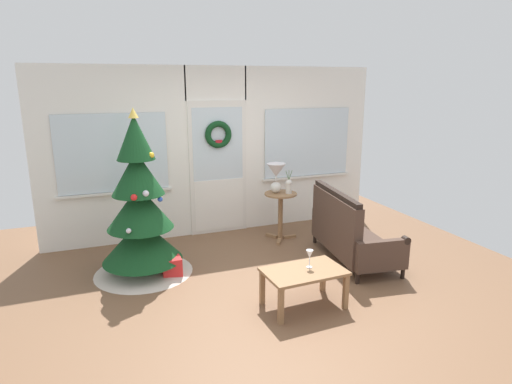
% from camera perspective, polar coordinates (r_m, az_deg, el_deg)
% --- Properties ---
extents(ground_plane, '(6.76, 6.76, 0.00)m').
position_cam_1_polar(ground_plane, '(5.22, 1.70, -12.17)').
color(ground_plane, brown).
extents(back_wall_with_door, '(5.20, 0.19, 2.55)m').
position_cam_1_polar(back_wall_with_door, '(6.72, -5.12, 5.32)').
color(back_wall_with_door, white).
rests_on(back_wall_with_door, ground).
extents(christmas_tree, '(1.21, 1.21, 2.04)m').
position_cam_1_polar(christmas_tree, '(5.47, -14.92, -3.08)').
color(christmas_tree, '#4C331E').
rests_on(christmas_tree, ground).
extents(settee_sofa, '(0.89, 1.58, 0.96)m').
position_cam_1_polar(settee_sofa, '(5.92, 11.97, -5.26)').
color(settee_sofa, black).
rests_on(settee_sofa, ground).
extents(side_table, '(0.50, 0.48, 0.72)m').
position_cam_1_polar(side_table, '(6.49, 3.23, -1.95)').
color(side_table, '#8E6642').
rests_on(side_table, ground).
extents(table_lamp, '(0.28, 0.28, 0.44)m').
position_cam_1_polar(table_lamp, '(6.38, 2.65, 2.37)').
color(table_lamp, silver).
rests_on(table_lamp, side_table).
extents(flower_vase, '(0.11, 0.10, 0.35)m').
position_cam_1_polar(flower_vase, '(6.40, 4.31, 0.83)').
color(flower_vase, beige).
rests_on(flower_vase, side_table).
extents(coffee_table, '(0.86, 0.56, 0.41)m').
position_cam_1_polar(coffee_table, '(4.67, 6.30, -10.81)').
color(coffee_table, '#8E6642').
rests_on(coffee_table, ground).
extents(wine_glass, '(0.08, 0.08, 0.20)m').
position_cam_1_polar(wine_glass, '(4.66, 7.03, -8.16)').
color(wine_glass, silver).
rests_on(wine_glass, coffee_table).
extents(gift_box, '(0.24, 0.21, 0.24)m').
position_cam_1_polar(gift_box, '(5.51, -11.00, -9.60)').
color(gift_box, red).
rests_on(gift_box, ground).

